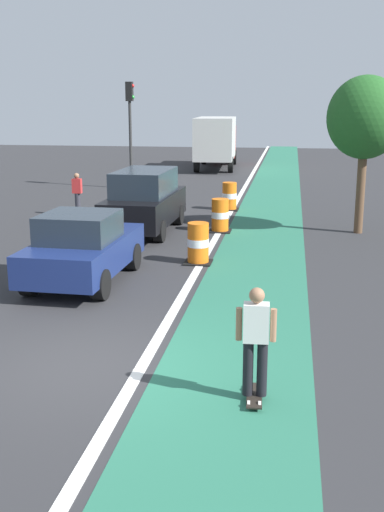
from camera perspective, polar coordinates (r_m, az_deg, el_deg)
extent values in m
plane|color=#2D2D30|center=(10.46, -9.63, -9.87)|extent=(100.00, 100.00, 0.00)
cube|color=#286B51|center=(21.46, 6.78, 2.61)|extent=(2.50, 80.00, 0.01)
cube|color=silver|center=(21.57, 2.79, 2.75)|extent=(0.20, 80.00, 0.01)
cube|color=black|center=(9.26, 5.71, -12.56)|extent=(0.26, 0.81, 0.02)
cylinder|color=silver|center=(9.03, 6.20, -13.37)|extent=(0.05, 0.11, 0.11)
cylinder|color=silver|center=(9.03, 5.20, -13.35)|extent=(0.05, 0.11, 0.11)
cylinder|color=silver|center=(9.50, 6.20, -11.94)|extent=(0.05, 0.11, 0.11)
cylinder|color=silver|center=(9.50, 5.25, -11.91)|extent=(0.05, 0.11, 0.11)
cylinder|color=black|center=(9.08, 6.42, -10.19)|extent=(0.15, 0.15, 0.82)
cylinder|color=black|center=(9.08, 5.14, -10.16)|extent=(0.15, 0.15, 0.82)
cube|color=white|center=(8.82, 5.89, -6.08)|extent=(0.37, 0.24, 0.56)
cylinder|color=#9E7051|center=(8.83, 7.45, -6.28)|extent=(0.09, 0.09, 0.48)
cylinder|color=#9E7051|center=(8.83, 4.32, -6.21)|extent=(0.09, 0.09, 0.48)
sphere|color=#9E7051|center=(8.69, 5.95, -3.60)|extent=(0.22, 0.22, 0.22)
cube|color=navy|center=(14.97, -9.83, 0.27)|extent=(1.95, 4.15, 0.72)
cube|color=#232D38|center=(14.60, -10.28, 2.63)|extent=(1.67, 1.77, 0.64)
cylinder|color=black|center=(16.50, -10.93, 0.20)|extent=(0.30, 0.69, 0.68)
cylinder|color=black|center=(15.98, -5.45, -0.05)|extent=(0.30, 0.69, 0.68)
cylinder|color=black|center=(14.25, -14.63, -2.19)|extent=(0.30, 0.69, 0.68)
cylinder|color=black|center=(13.64, -8.37, -2.59)|extent=(0.30, 0.69, 0.68)
cube|color=black|center=(20.54, -4.32, 4.38)|extent=(1.95, 4.64, 0.90)
cube|color=#232D38|center=(20.42, -4.36, 6.74)|extent=(1.69, 2.89, 0.80)
cylinder|color=black|center=(22.19, -5.42, 3.89)|extent=(0.30, 0.69, 0.68)
cylinder|color=black|center=(21.80, -1.26, 3.77)|extent=(0.30, 0.69, 0.68)
cylinder|color=black|center=(19.51, -7.69, 2.44)|extent=(0.30, 0.69, 0.68)
cylinder|color=black|center=(19.07, -2.99, 2.28)|extent=(0.30, 0.69, 0.68)
cylinder|color=orange|center=(16.56, 0.56, 0.19)|extent=(0.56, 0.56, 0.42)
cylinder|color=white|center=(16.49, 0.57, 1.25)|extent=(0.57, 0.57, 0.21)
cylinder|color=orange|center=(16.42, 0.57, 2.33)|extent=(0.56, 0.56, 0.42)
cube|color=black|center=(16.62, 0.56, -0.58)|extent=(0.73, 0.73, 0.04)
cylinder|color=orange|center=(20.64, 2.57, 2.93)|extent=(0.56, 0.56, 0.42)
cylinder|color=white|center=(20.58, 2.58, 3.79)|extent=(0.57, 0.57, 0.21)
cylinder|color=orange|center=(20.52, 2.59, 4.66)|extent=(0.56, 0.56, 0.42)
cube|color=black|center=(20.68, 2.57, 2.30)|extent=(0.73, 0.73, 0.04)
cylinder|color=orange|center=(24.86, 3.43, 4.81)|extent=(0.56, 0.56, 0.42)
cylinder|color=white|center=(24.81, 3.44, 5.52)|extent=(0.57, 0.57, 0.21)
cylinder|color=orange|center=(24.77, 3.45, 6.24)|extent=(0.56, 0.56, 0.42)
cube|color=black|center=(24.90, 3.42, 4.28)|extent=(0.73, 0.73, 0.04)
cube|color=beige|center=(39.46, 2.15, 10.73)|extent=(2.58, 5.71, 2.50)
cube|color=#B21E19|center=(43.32, 2.51, 10.41)|extent=(2.29, 2.01, 2.10)
cylinder|color=black|center=(43.27, 1.10, 9.03)|extent=(0.35, 0.97, 0.96)
cylinder|color=black|center=(43.14, 3.86, 8.98)|extent=(0.35, 0.97, 0.96)
cylinder|color=black|center=(38.27, 0.43, 8.38)|extent=(0.35, 0.97, 0.96)
cylinder|color=black|center=(38.12, 3.55, 8.33)|extent=(0.35, 0.97, 0.96)
cylinder|color=#2D2D2D|center=(30.97, -5.63, 10.01)|extent=(0.14, 0.14, 4.20)
cube|color=black|center=(30.91, -5.74, 14.73)|extent=(0.32, 0.32, 0.90)
sphere|color=red|center=(30.87, -5.44, 15.22)|extent=(0.16, 0.16, 0.16)
sphere|color=green|center=(30.86, -5.42, 14.26)|extent=(0.16, 0.16, 0.16)
cylinder|color=#33333D|center=(23.84, -10.39, 4.65)|extent=(0.20, 0.20, 0.86)
cube|color=red|center=(23.74, -10.47, 6.31)|extent=(0.34, 0.20, 0.54)
sphere|color=#9E7051|center=(23.69, -10.51, 7.22)|extent=(0.20, 0.20, 0.20)
cylinder|color=brown|center=(20.96, 15.13, 5.55)|extent=(0.28, 0.28, 2.60)
ellipsoid|color=#235B23|center=(20.77, 15.55, 12.10)|extent=(2.40, 2.40, 2.60)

